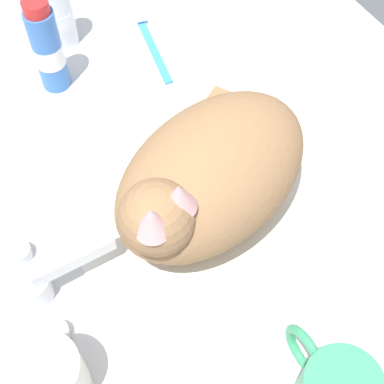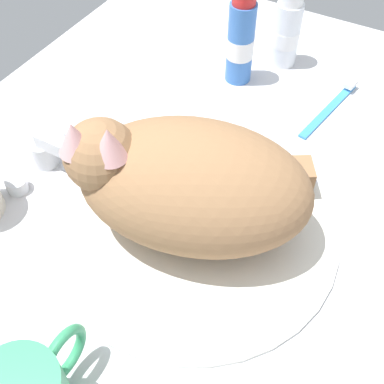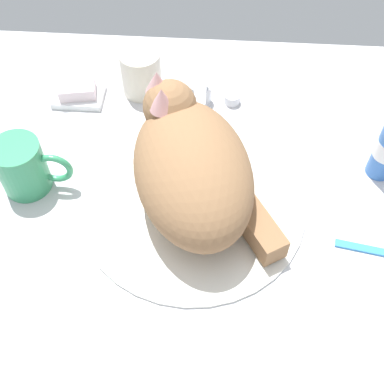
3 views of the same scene
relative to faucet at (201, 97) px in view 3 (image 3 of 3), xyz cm
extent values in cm
cube|color=silver|center=(0.00, -21.28, -4.08)|extent=(110.00, 82.50, 3.00)
cylinder|color=silver|center=(0.00, -21.28, -2.08)|extent=(34.90, 34.90, 0.99)
cylinder|color=silver|center=(0.00, 1.69, -0.74)|extent=(3.60, 3.60, 3.67)
cube|color=silver|center=(0.00, -3.24, 2.09)|extent=(2.00, 9.87, 2.00)
cylinder|color=silver|center=(-5.68, 1.69, -1.68)|extent=(2.80, 2.80, 1.80)
cylinder|color=silver|center=(5.68, 1.69, -1.68)|extent=(2.80, 2.80, 1.80)
ellipsoid|color=#936B47|center=(0.00, -21.28, 5.25)|extent=(23.40, 29.86, 13.68)
sphere|color=#936B47|center=(-3.98, -12.20, 9.01)|extent=(10.09, 10.09, 8.12)
ellipsoid|color=white|center=(-3.52, -13.76, 6.96)|extent=(5.78, 6.33, 4.47)
cone|color=#DB9E9E|center=(-4.83, -14.35, 12.46)|extent=(4.54, 4.54, 3.66)
cone|color=#DB9E9E|center=(-5.86, -10.85, 12.46)|extent=(4.54, 4.54, 3.66)
cube|color=#936B47|center=(9.23, -26.07, 0.30)|extent=(9.53, 12.40, 3.77)
ellipsoid|color=white|center=(6.30, -14.64, 0.11)|extent=(5.04, 6.39, 3.40)
cylinder|color=#389966|center=(-26.34, -19.38, 1.89)|extent=(7.50, 7.50, 8.93)
torus|color=#389966|center=(-21.39, -19.38, 1.89)|extent=(6.00, 1.00, 6.00)
cylinder|color=silver|center=(-11.00, 3.94, 1.56)|extent=(7.24, 7.24, 8.27)
cube|color=white|center=(-22.34, 0.80, -1.98)|extent=(9.00, 6.40, 1.20)
cube|color=silver|center=(-22.34, 0.80, -0.23)|extent=(7.11, 5.65, 2.28)
camera|label=1|loc=(-30.89, -0.76, 58.70)|focal=53.16mm
camera|label=2|loc=(-31.75, -38.64, 46.24)|focal=46.43mm
camera|label=3|loc=(2.91, -65.63, 60.52)|focal=46.43mm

